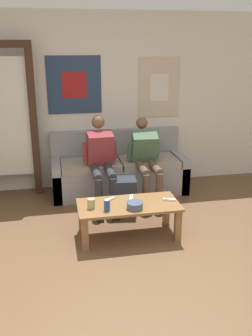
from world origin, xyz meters
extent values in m
plane|color=brown|center=(0.00, 0.00, 0.00)|extent=(18.00, 18.00, 0.00)
cube|color=silver|center=(0.00, 2.78, 1.27)|extent=(10.00, 0.05, 2.55)
cube|color=navy|center=(-0.34, 2.75, 1.54)|extent=(0.78, 0.01, 0.81)
cube|color=maroon|center=(-0.34, 2.74, 1.54)|extent=(0.35, 0.01, 0.37)
cube|color=beige|center=(0.93, 2.75, 1.47)|extent=(0.62, 0.01, 0.88)
cube|color=silver|center=(0.93, 2.74, 1.47)|extent=(0.28, 0.01, 0.40)
cube|color=#382319|center=(-0.93, 2.56, 1.02)|extent=(0.10, 0.10, 2.05)
cube|color=silver|center=(-1.38, 2.58, 1.13)|extent=(0.82, 0.02, 1.64)
cube|color=gray|center=(0.25, 2.69, 0.44)|extent=(1.95, 0.13, 0.88)
cube|color=gray|center=(0.25, 2.33, 0.20)|extent=(1.95, 0.60, 0.41)
cube|color=gray|center=(-0.67, 2.33, 0.26)|extent=(0.12, 0.60, 0.53)
cube|color=gray|center=(1.16, 2.33, 0.26)|extent=(0.12, 0.60, 0.53)
cube|color=gray|center=(-0.18, 2.33, 0.46)|extent=(0.83, 0.56, 0.10)
cube|color=gray|center=(0.67, 2.33, 0.46)|extent=(0.83, 0.56, 0.10)
cube|color=olive|center=(0.11, 1.03, 0.38)|extent=(1.14, 0.54, 0.03)
cube|color=olive|center=(-0.41, 1.25, 0.18)|extent=(0.07, 0.07, 0.37)
cube|color=olive|center=(0.62, 1.25, 0.18)|extent=(0.07, 0.07, 0.37)
cube|color=olive|center=(-0.41, 0.81, 0.18)|extent=(0.07, 0.07, 0.37)
cube|color=olive|center=(0.62, 0.81, 0.18)|extent=(0.07, 0.07, 0.37)
cylinder|color=#2D2D33|center=(-0.16, 1.85, 0.51)|extent=(0.11, 0.48, 0.11)
cylinder|color=#2D2D33|center=(-0.16, 1.61, 0.27)|extent=(0.10, 0.10, 0.48)
cube|color=#232328|center=(-0.16, 1.54, 0.03)|extent=(0.11, 0.25, 0.05)
cylinder|color=#2D2D33|center=(0.02, 1.85, 0.51)|extent=(0.11, 0.48, 0.11)
cylinder|color=#2D2D33|center=(0.02, 1.61, 0.27)|extent=(0.10, 0.10, 0.48)
cube|color=#232328|center=(0.02, 1.54, 0.03)|extent=(0.11, 0.25, 0.05)
cube|color=maroon|center=(-0.07, 2.15, 0.74)|extent=(0.36, 0.37, 0.52)
sphere|color=brown|center=(-0.07, 2.25, 1.09)|extent=(0.18, 0.18, 0.18)
cylinder|color=maroon|center=(-0.26, 2.16, 0.70)|extent=(0.08, 0.11, 0.27)
cylinder|color=maroon|center=(0.13, 2.16, 0.70)|extent=(0.08, 0.11, 0.27)
cylinder|color=brown|center=(0.47, 1.88, 0.51)|extent=(0.11, 0.42, 0.11)
cylinder|color=brown|center=(0.47, 1.67, 0.27)|extent=(0.10, 0.10, 0.48)
cube|color=#232328|center=(0.47, 1.60, 0.03)|extent=(0.11, 0.25, 0.05)
cylinder|color=brown|center=(0.65, 1.88, 0.51)|extent=(0.11, 0.42, 0.11)
cylinder|color=brown|center=(0.65, 1.67, 0.27)|extent=(0.10, 0.10, 0.48)
cube|color=#232328|center=(0.65, 1.60, 0.03)|extent=(0.11, 0.25, 0.05)
cube|color=#4C6B51|center=(0.56, 2.18, 0.72)|extent=(0.37, 0.41, 0.51)
sphere|color=brown|center=(0.56, 2.32, 1.04)|extent=(0.16, 0.16, 0.16)
cylinder|color=#4C6B51|center=(0.37, 2.20, 0.67)|extent=(0.08, 0.13, 0.26)
cylinder|color=#4C6B51|center=(0.75, 2.20, 0.67)|extent=(0.08, 0.13, 0.26)
cube|color=#282D38|center=(0.18, 1.67, 0.23)|extent=(0.33, 0.31, 0.46)
cube|color=#282D38|center=(0.17, 1.54, 0.13)|extent=(0.22, 0.12, 0.21)
cylinder|color=#475B75|center=(0.15, 0.90, 0.44)|extent=(0.18, 0.18, 0.07)
torus|color=#475B75|center=(0.15, 0.90, 0.47)|extent=(0.18, 0.18, 0.02)
cylinder|color=tan|center=(-0.32, 1.01, 0.45)|extent=(0.08, 0.08, 0.11)
cylinder|color=black|center=(-0.32, 1.01, 0.51)|extent=(0.00, 0.00, 0.01)
cylinder|color=#28479E|center=(-0.16, 0.91, 0.46)|extent=(0.07, 0.07, 0.12)
cylinder|color=silver|center=(-0.16, 0.91, 0.52)|extent=(0.06, 0.06, 0.00)
cube|color=white|center=(0.17, 1.17, 0.41)|extent=(0.07, 0.15, 0.02)
cylinder|color=#333842|center=(0.17, 1.20, 0.43)|extent=(0.01, 0.01, 0.00)
cube|color=white|center=(0.58, 1.03, 0.41)|extent=(0.14, 0.09, 0.02)
cylinder|color=#333842|center=(0.55, 1.04, 0.43)|extent=(0.01, 0.01, 0.00)
cube|color=white|center=(-0.09, 1.17, 0.41)|extent=(0.14, 0.11, 0.02)
cylinder|color=#333842|center=(-0.06, 1.19, 0.43)|extent=(0.01, 0.01, 0.00)
camera|label=1|loc=(-0.67, -2.73, 2.12)|focal=40.00mm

